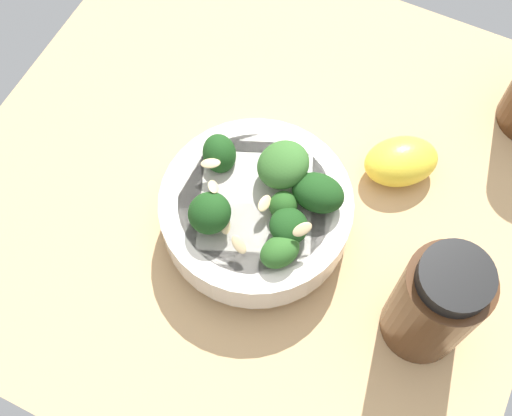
{
  "coord_description": "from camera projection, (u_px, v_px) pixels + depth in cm",
  "views": [
    {
      "loc": [
        28.72,
        13.58,
        59.2
      ],
      "look_at": [
        4.51,
        1.92,
        4.0
      ],
      "focal_mm": 46.65,
      "sensor_mm": 36.0,
      "label": 1
    }
  ],
  "objects": [
    {
      "name": "ground_plane",
      "position": [
        258.0,
        193.0,
        0.69
      ],
      "size": [
        57.82,
        57.82,
        4.85
      ],
      "primitive_type": "cube",
      "color": "tan"
    },
    {
      "name": "lemon_wedge",
      "position": [
        401.0,
        161.0,
        0.66
      ],
      "size": [
        8.73,
        9.08,
        4.17
      ],
      "primitive_type": "ellipsoid",
      "rotation": [
        0.0,
        0.0,
        2.24
      ],
      "color": "yellow",
      "rests_on": "ground_plane"
    },
    {
      "name": "bottle_tall",
      "position": [
        435.0,
        304.0,
        0.55
      ],
      "size": [
        7.08,
        7.08,
        13.4
      ],
      "color": "#472814",
      "rests_on": "ground_plane"
    },
    {
      "name": "bowl_of_broccoli",
      "position": [
        258.0,
        208.0,
        0.61
      ],
      "size": [
        17.77,
        17.77,
        10.17
      ],
      "color": "silver",
      "rests_on": "ground_plane"
    }
  ]
}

